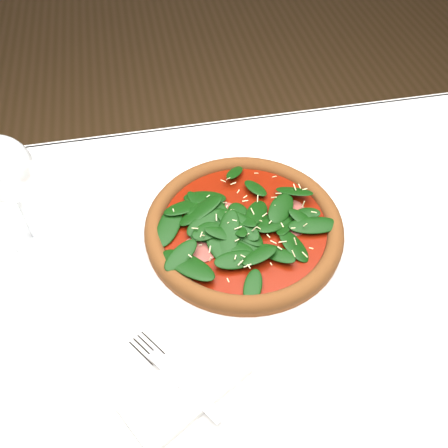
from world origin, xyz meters
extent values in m
plane|color=brown|center=(0.00, 0.00, 0.00)|extent=(6.00, 6.00, 0.00)
cube|color=white|center=(0.00, 0.00, 0.73)|extent=(1.20, 0.80, 0.04)
cylinder|color=#4B371E|center=(0.54, 0.34, 0.35)|extent=(0.06, 0.06, 0.71)
cube|color=white|center=(0.00, 0.40, 0.64)|extent=(1.20, 0.01, 0.22)
cylinder|color=white|center=(0.03, 0.10, 0.76)|extent=(0.37, 0.37, 0.01)
torus|color=white|center=(0.03, 0.10, 0.76)|extent=(0.37, 0.37, 0.01)
cylinder|color=#975224|center=(0.03, 0.10, 0.77)|extent=(0.32, 0.32, 0.01)
torus|color=#B16229|center=(0.03, 0.10, 0.78)|extent=(0.32, 0.32, 0.03)
cylinder|color=maroon|center=(0.03, 0.10, 0.78)|extent=(0.27, 0.27, 0.00)
cylinder|color=#A44B41|center=(0.03, 0.10, 0.78)|extent=(0.23, 0.23, 0.00)
ellipsoid|color=#103A0A|center=(0.03, 0.10, 0.79)|extent=(0.26, 0.26, 0.03)
cylinder|color=#F4E59F|center=(0.03, 0.10, 0.80)|extent=(0.23, 0.23, 0.00)
cylinder|color=white|center=(-0.31, 0.16, 0.75)|extent=(0.07, 0.07, 0.00)
cylinder|color=white|center=(-0.31, 0.16, 0.80)|extent=(0.01, 0.01, 0.10)
ellipsoid|color=white|center=(-0.31, 0.16, 0.90)|extent=(0.08, 0.08, 0.11)
cube|color=white|center=(-0.10, -0.14, 0.76)|extent=(0.18, 0.15, 0.01)
cube|color=silver|center=(-0.10, -0.14, 0.77)|extent=(0.09, 0.11, 0.00)
cube|color=silver|center=(-0.15, -0.08, 0.77)|extent=(0.05, 0.06, 0.00)
camera|label=1|loc=(-0.11, -0.41, 1.39)|focal=40.00mm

